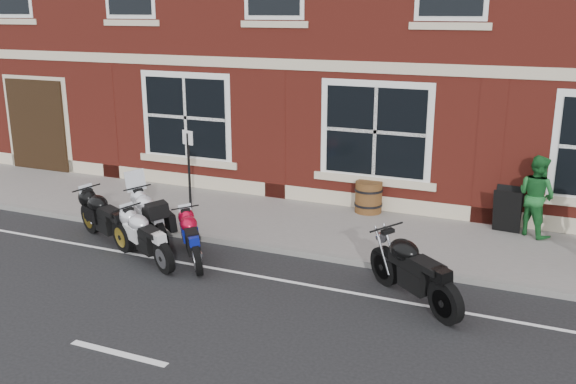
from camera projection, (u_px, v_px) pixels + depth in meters
name	position (u px, v px, depth m)	size (l,w,h in m)	color
ground	(223.00, 275.00, 11.63)	(80.00, 80.00, 0.00)	black
sidewalk	(288.00, 223.00, 14.26)	(30.00, 3.00, 0.12)	slate
kerb	(257.00, 246.00, 12.87)	(30.00, 0.16, 0.12)	slate
moto_touring_silver	(151.00, 214.00, 13.25)	(1.70, 1.42, 1.37)	black
moto_sport_red	(194.00, 236.00, 12.16)	(1.26, 1.56, 0.85)	black
moto_sport_black	(106.00, 216.00, 13.16)	(2.00, 1.07, 0.97)	black
moto_sport_silver	(147.00, 235.00, 12.13)	(1.82, 1.07, 0.90)	black
moto_naked_black	(414.00, 268.00, 10.42)	(1.85, 1.59, 1.04)	black
pedestrian_right	(536.00, 196.00, 13.11)	(0.82, 0.64, 1.69)	#1B6128
a_board_sign	(508.00, 210.00, 13.45)	(0.56, 0.38, 0.94)	black
barrel_planter	(369.00, 197.00, 14.73)	(0.65, 0.65, 0.72)	#512415
parking_sign	(189.00, 172.00, 13.51)	(0.29, 0.10, 2.10)	black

